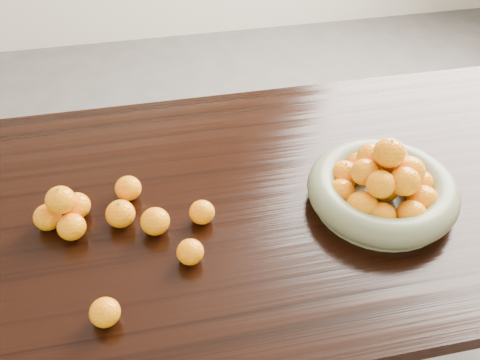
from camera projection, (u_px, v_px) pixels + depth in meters
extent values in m
plane|color=#585653|center=(240.00, 355.00, 1.87)|extent=(5.00, 5.00, 0.00)
cube|color=black|center=(239.00, 204.00, 1.39)|extent=(2.00, 1.00, 0.04)
cube|color=black|center=(449.00, 166.00, 2.10)|extent=(0.08, 0.08, 0.71)
cylinder|color=#6C7354|center=(380.00, 200.00, 1.36)|extent=(0.34, 0.34, 0.02)
torus|color=#6C7354|center=(382.00, 190.00, 1.34)|extent=(0.38, 0.38, 0.07)
ellipsoid|color=orange|center=(407.00, 170.00, 1.38)|extent=(0.07, 0.07, 0.07)
ellipsoid|color=orange|center=(380.00, 162.00, 1.41)|extent=(0.07, 0.07, 0.07)
ellipsoid|color=orange|center=(359.00, 165.00, 1.40)|extent=(0.07, 0.07, 0.07)
ellipsoid|color=orange|center=(345.00, 174.00, 1.37)|extent=(0.08, 0.08, 0.07)
ellipsoid|color=orange|center=(341.00, 192.00, 1.32)|extent=(0.07, 0.07, 0.07)
ellipsoid|color=orange|center=(362.00, 207.00, 1.28)|extent=(0.08, 0.08, 0.07)
ellipsoid|color=orange|center=(382.00, 216.00, 1.26)|extent=(0.07, 0.07, 0.06)
ellipsoid|color=orange|center=(412.00, 215.00, 1.26)|extent=(0.07, 0.07, 0.07)
ellipsoid|color=orange|center=(423.00, 200.00, 1.30)|extent=(0.08, 0.08, 0.07)
ellipsoid|color=orange|center=(419.00, 184.00, 1.34)|extent=(0.07, 0.07, 0.07)
ellipsoid|color=orange|center=(385.00, 188.00, 1.33)|extent=(0.07, 0.07, 0.07)
ellipsoid|color=orange|center=(393.00, 158.00, 1.34)|extent=(0.08, 0.08, 0.07)
ellipsoid|color=orange|center=(372.00, 158.00, 1.33)|extent=(0.08, 0.08, 0.07)
ellipsoid|color=orange|center=(365.00, 172.00, 1.29)|extent=(0.07, 0.07, 0.07)
ellipsoid|color=orange|center=(381.00, 184.00, 1.25)|extent=(0.07, 0.07, 0.06)
ellipsoid|color=orange|center=(405.00, 181.00, 1.26)|extent=(0.07, 0.07, 0.07)
ellipsoid|color=orange|center=(409.00, 171.00, 1.30)|extent=(0.08, 0.08, 0.07)
ellipsoid|color=orange|center=(389.00, 153.00, 1.26)|extent=(0.08, 0.08, 0.07)
ellipsoid|color=orange|center=(72.00, 227.00, 1.26)|extent=(0.07, 0.07, 0.06)
ellipsoid|color=orange|center=(77.00, 206.00, 1.31)|extent=(0.07, 0.07, 0.06)
ellipsoid|color=orange|center=(48.00, 217.00, 1.28)|extent=(0.07, 0.07, 0.06)
ellipsoid|color=orange|center=(60.00, 200.00, 1.25)|extent=(0.07, 0.07, 0.07)
ellipsoid|color=orange|center=(120.00, 214.00, 1.29)|extent=(0.07, 0.07, 0.07)
ellipsoid|color=orange|center=(105.00, 312.00, 1.08)|extent=(0.06, 0.06, 0.06)
ellipsoid|color=orange|center=(190.00, 252.00, 1.20)|extent=(0.06, 0.06, 0.06)
ellipsoid|color=orange|center=(128.00, 188.00, 1.36)|extent=(0.07, 0.07, 0.06)
ellipsoid|color=orange|center=(202.00, 212.00, 1.30)|extent=(0.06, 0.06, 0.06)
ellipsoid|color=orange|center=(155.00, 221.00, 1.27)|extent=(0.07, 0.07, 0.07)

